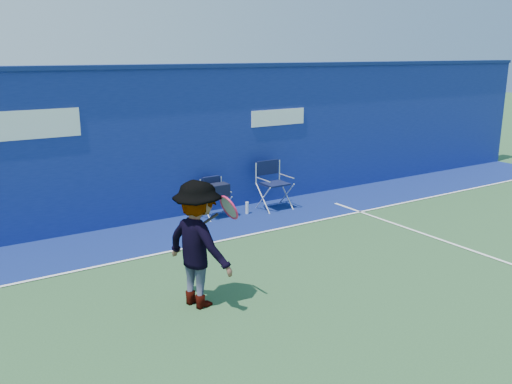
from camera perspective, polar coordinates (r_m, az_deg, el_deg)
ground at (r=6.78m, az=1.36°, el=-14.66°), size 80.00×80.00×0.00m
stadium_wall at (r=10.78m, az=-14.29°, el=4.69°), size 24.00×0.50×3.08m
out_of_bounds_strip at (r=10.15m, az=-11.73°, el=-4.79°), size 24.00×1.80×0.01m
court_lines at (r=7.22m, az=-1.37°, el=-12.62°), size 24.00×12.00×0.01m
directors_chair_left at (r=11.12m, az=-4.24°, el=-0.94°), size 0.49×0.45×0.82m
directors_chair_right at (r=11.72m, az=1.93°, el=-0.24°), size 0.61×0.55×1.03m
water_bottle at (r=11.38m, az=-0.95°, el=-1.70°), size 0.07×0.07×0.26m
tennis_player at (r=7.19m, az=-6.07°, el=-5.47°), size 0.96×1.24×1.72m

